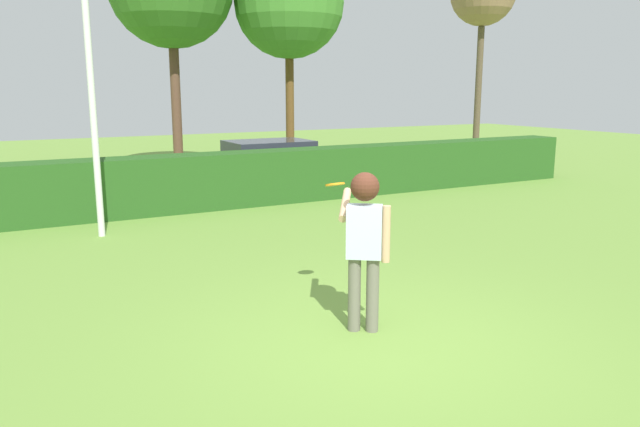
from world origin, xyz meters
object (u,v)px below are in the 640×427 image
object	(u,v)px
frisbee	(335,184)
lamppost	(86,14)
oak_tree	(289,3)
parked_car_black	(269,161)
person	(364,233)

from	to	relation	value
frisbee	lamppost	world-z (taller)	lamppost
frisbee	oak_tree	xyz separation A→B (m)	(5.04, 11.66, 3.71)
parked_car_black	frisbee	bearing A→B (deg)	-109.00
parked_car_black	oak_tree	bearing A→B (deg)	54.15
frisbee	lamppost	bearing A→B (deg)	110.90
lamppost	person	bearing A→B (deg)	-73.45
person	frisbee	xyz separation A→B (m)	(0.16, 0.92, 0.40)
frisbee	parked_car_black	distance (m)	9.50
person	frisbee	bearing A→B (deg)	80.03
lamppost	frisbee	bearing A→B (deg)	-69.10
person	oak_tree	world-z (taller)	oak_tree
frisbee	parked_car_black	size ratio (longest dim) A/B	0.06
parked_car_black	oak_tree	size ratio (longest dim) A/B	0.60
frisbee	lamppost	distance (m)	5.97
lamppost	oak_tree	size ratio (longest dim) A/B	1.02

